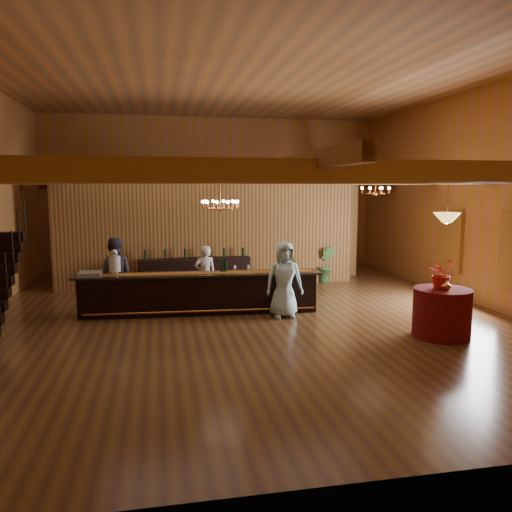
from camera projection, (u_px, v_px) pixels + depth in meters
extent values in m
plane|color=brown|center=(246.00, 313.00, 11.91)|extent=(14.00, 14.00, 0.00)
plane|color=#AE6F39|center=(245.00, 74.00, 11.15)|extent=(14.00, 14.00, 0.00)
cube|color=#9E623D|center=(213.00, 194.00, 18.34)|extent=(12.00, 0.10, 5.50)
cube|color=#9E623D|center=(371.00, 213.00, 4.73)|extent=(12.00, 0.10, 5.50)
cube|color=#9E623D|center=(478.00, 197.00, 12.67)|extent=(0.10, 14.00, 5.50)
cube|color=olive|center=(321.00, 170.00, 6.12)|extent=(11.90, 0.20, 0.28)
cube|color=olive|center=(275.00, 175.00, 8.55)|extent=(11.90, 0.20, 0.28)
cube|color=olive|center=(249.00, 178.00, 10.98)|extent=(11.90, 0.20, 0.28)
cube|color=olive|center=(233.00, 179.00, 13.41)|extent=(11.90, 0.20, 0.28)
cube|color=olive|center=(221.00, 181.00, 15.84)|extent=(11.90, 0.20, 0.28)
cube|color=olive|center=(213.00, 181.00, 18.08)|extent=(11.90, 0.20, 0.28)
cube|color=olive|center=(37.00, 171.00, 10.60)|extent=(0.18, 13.90, 0.22)
cube|color=olive|center=(245.00, 172.00, 11.45)|extent=(0.18, 13.90, 0.22)
cube|color=olive|center=(425.00, 173.00, 12.31)|extent=(0.18, 13.90, 0.22)
cube|color=olive|center=(75.00, 233.00, 15.21)|extent=(0.20, 0.20, 3.20)
cube|color=olive|center=(353.00, 228.00, 16.92)|extent=(0.20, 0.20, 3.20)
cube|color=brown|center=(209.00, 235.00, 15.00)|extent=(9.00, 0.18, 3.10)
cube|color=white|center=(451.00, 240.00, 13.80)|extent=(0.12, 1.05, 1.75)
cube|color=black|center=(1.00, 237.00, 11.12)|extent=(1.00, 0.28, 0.20)
cube|color=black|center=(247.00, 258.00, 17.37)|extent=(1.20, 0.60, 1.10)
cube|color=#985129|center=(159.00, 262.00, 16.81)|extent=(1.00, 0.60, 1.00)
cube|color=black|center=(200.00, 294.00, 11.89)|extent=(5.57, 0.94, 0.92)
cube|color=black|center=(200.00, 274.00, 11.82)|extent=(5.86, 1.08, 0.05)
cube|color=maroon|center=(200.00, 273.00, 11.82)|extent=(5.47, 0.70, 0.01)
cylinder|color=#C46F35|center=(201.00, 311.00, 11.57)|extent=(5.35, 0.37, 0.05)
cylinder|color=silver|center=(115.00, 273.00, 11.60)|extent=(0.18, 0.18, 0.08)
cylinder|color=silver|center=(115.00, 264.00, 11.57)|extent=(0.26, 0.26, 0.36)
sphere|color=silver|center=(114.00, 253.00, 11.54)|extent=(0.18, 0.18, 0.18)
cube|color=gray|center=(90.00, 274.00, 11.44)|extent=(0.50, 0.50, 0.10)
cube|color=#985129|center=(283.00, 266.00, 12.00)|extent=(0.06, 0.06, 0.30)
cube|color=#985129|center=(295.00, 265.00, 12.06)|extent=(0.06, 0.06, 0.30)
cylinder|color=#985129|center=(289.00, 264.00, 12.03)|extent=(0.24, 0.24, 0.24)
cylinder|color=black|center=(222.00, 266.00, 11.98)|extent=(0.07, 0.07, 0.30)
cylinder|color=black|center=(225.00, 266.00, 11.99)|extent=(0.07, 0.07, 0.30)
cylinder|color=black|center=(226.00, 266.00, 11.99)|extent=(0.07, 0.07, 0.30)
cube|color=black|center=(195.00, 273.00, 14.76)|extent=(3.31, 0.93, 0.92)
cylinder|color=maroon|center=(442.00, 313.00, 10.01)|extent=(1.14, 1.14, 0.98)
cylinder|color=#C46F35|center=(220.00, 193.00, 10.94)|extent=(0.02, 0.02, 0.67)
sphere|color=#C46F35|center=(220.00, 208.00, 10.98)|extent=(0.12, 0.12, 0.12)
torus|color=#C46F35|center=(220.00, 204.00, 10.97)|extent=(0.80, 0.80, 0.04)
cylinder|color=#C46F35|center=(376.00, 187.00, 13.44)|extent=(0.02, 0.02, 0.38)
sphere|color=#C46F35|center=(375.00, 194.00, 13.47)|extent=(0.12, 0.12, 0.12)
torus|color=#C46F35|center=(375.00, 190.00, 13.45)|extent=(0.80, 0.80, 0.04)
cylinder|color=#C46F35|center=(448.00, 197.00, 9.69)|extent=(0.02, 0.02, 0.80)
cone|color=gold|center=(447.00, 218.00, 9.75)|extent=(0.52, 0.52, 0.20)
imported|color=silver|center=(205.00, 275.00, 12.73)|extent=(0.58, 0.40, 1.53)
imported|color=#302E3E|center=(114.00, 274.00, 12.11)|extent=(0.91, 0.73, 1.79)
imported|color=#A6D9E1|center=(284.00, 280.00, 11.49)|extent=(0.87, 0.58, 1.76)
imported|color=#396830|center=(325.00, 264.00, 15.79)|extent=(0.75, 0.67, 1.15)
imported|color=red|center=(441.00, 273.00, 9.96)|extent=(0.64, 0.58, 0.60)
imported|color=#C46F35|center=(446.00, 282.00, 9.78)|extent=(0.20, 0.20, 0.33)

